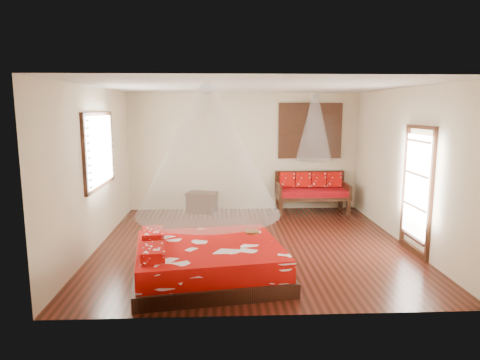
% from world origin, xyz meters
% --- Properties ---
extents(room, '(5.54, 5.54, 2.84)m').
position_xyz_m(room, '(0.00, 0.00, 1.40)').
color(room, black).
rests_on(room, ground).
extents(bed, '(2.39, 2.22, 0.64)m').
position_xyz_m(bed, '(-0.76, -1.55, 0.25)').
color(bed, black).
rests_on(bed, floor).
extents(daybed, '(1.68, 0.75, 0.94)m').
position_xyz_m(daybed, '(1.59, 2.38, 0.52)').
color(daybed, black).
rests_on(daybed, floor).
extents(storage_chest, '(0.80, 0.67, 0.47)m').
position_xyz_m(storage_chest, '(-1.01, 2.45, 0.24)').
color(storage_chest, black).
rests_on(storage_chest, floor).
extents(shutter_panel, '(1.52, 0.06, 1.32)m').
position_xyz_m(shutter_panel, '(1.59, 2.72, 1.90)').
color(shutter_panel, black).
rests_on(shutter_panel, wall_back).
extents(window_left, '(0.10, 1.74, 1.34)m').
position_xyz_m(window_left, '(-2.71, 0.20, 1.70)').
color(window_left, black).
rests_on(window_left, wall_left).
extents(glazed_door, '(0.08, 1.02, 2.16)m').
position_xyz_m(glazed_door, '(2.72, -0.60, 1.07)').
color(glazed_door, black).
rests_on(glazed_door, floor).
extents(wine_tray, '(0.23, 0.23, 0.19)m').
position_xyz_m(wine_tray, '(-0.08, -1.00, 0.55)').
color(wine_tray, brown).
rests_on(wine_tray, bed).
extents(mosquito_net_main, '(2.04, 2.04, 1.80)m').
position_xyz_m(mosquito_net_main, '(-0.74, -1.55, 1.85)').
color(mosquito_net_main, white).
rests_on(mosquito_net_main, ceiling).
extents(mosquito_net_daybed, '(0.83, 0.83, 1.50)m').
position_xyz_m(mosquito_net_daybed, '(1.59, 2.25, 2.00)').
color(mosquito_net_daybed, white).
rests_on(mosquito_net_daybed, ceiling).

